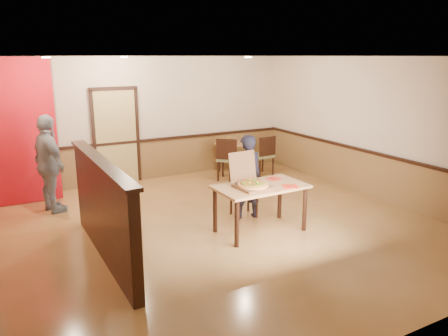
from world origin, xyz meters
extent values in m
plane|color=tan|center=(0.00, 0.00, 0.00)|extent=(7.00, 7.00, 0.00)
plane|color=black|center=(0.00, 0.00, 2.80)|extent=(7.00, 7.00, 0.00)
plane|color=beige|center=(0.00, 3.50, 1.40)|extent=(7.00, 0.00, 7.00)
plane|color=beige|center=(3.50, 0.00, 1.40)|extent=(0.00, 7.00, 7.00)
cube|color=brown|center=(0.00, 3.47, 0.45)|extent=(7.00, 0.04, 0.90)
cube|color=black|center=(0.00, 3.45, 0.92)|extent=(7.00, 0.06, 0.06)
cube|color=brown|center=(3.47, 0.00, 0.45)|extent=(0.04, 7.00, 0.90)
cube|color=black|center=(3.45, 0.00, 0.92)|extent=(0.06, 7.00, 0.06)
cube|color=#DCBF70|center=(-0.80, 3.46, 1.05)|extent=(0.90, 0.06, 2.10)
cube|color=black|center=(-2.00, -0.20, 0.70)|extent=(0.14, 3.00, 1.40)
cube|color=black|center=(-2.00, -0.20, 1.42)|extent=(0.20, 3.10, 0.05)
cube|color=red|center=(-2.90, 3.00, 1.40)|extent=(1.60, 0.20, 2.78)
cylinder|color=#FAE0AF|center=(-2.30, 1.80, 2.78)|extent=(0.14, 0.14, 0.02)
cylinder|color=#FAE0AF|center=(-0.80, 2.50, 2.78)|extent=(0.14, 0.14, 0.02)
cylinder|color=#FAE0AF|center=(1.40, 1.50, 2.78)|extent=(0.14, 0.14, 0.02)
cube|color=#B6804D|center=(0.46, -0.45, 0.76)|extent=(1.48, 0.86, 0.04)
cylinder|color=black|center=(-0.18, -0.80, 0.37)|extent=(0.07, 0.07, 0.74)
cylinder|color=black|center=(-0.20, -0.12, 0.37)|extent=(0.07, 0.07, 0.74)
cylinder|color=black|center=(1.12, -0.77, 0.37)|extent=(0.07, 0.07, 0.74)
cylinder|color=black|center=(1.11, -0.10, 0.37)|extent=(0.07, 0.07, 0.74)
cube|color=olive|center=(0.60, 0.28, 0.42)|extent=(0.46, 0.46, 0.05)
cube|color=black|center=(0.62, 0.47, 0.65)|extent=(0.40, 0.08, 0.40)
cylinder|color=black|center=(0.41, 0.13, 0.18)|extent=(0.04, 0.04, 0.37)
cylinder|color=black|center=(0.44, 0.47, 0.18)|extent=(0.04, 0.04, 0.37)
cylinder|color=black|center=(0.75, 0.09, 0.18)|extent=(0.04, 0.04, 0.37)
cylinder|color=black|center=(0.79, 0.44, 0.18)|extent=(0.04, 0.04, 0.37)
cube|color=olive|center=(1.54, 2.50, 0.50)|extent=(0.70, 0.70, 0.06)
cube|color=black|center=(1.38, 2.34, 0.77)|extent=(0.37, 0.36, 0.48)
cylinder|color=black|center=(1.83, 2.51, 0.22)|extent=(0.05, 0.05, 0.43)
cylinder|color=black|center=(1.54, 2.21, 0.22)|extent=(0.05, 0.05, 0.43)
cylinder|color=black|center=(1.53, 2.79, 0.22)|extent=(0.05, 0.05, 0.43)
cylinder|color=black|center=(1.25, 2.49, 0.22)|extent=(0.05, 0.05, 0.43)
cube|color=olive|center=(2.44, 2.50, 0.48)|extent=(0.52, 0.52, 0.06)
cube|color=black|center=(2.45, 2.28, 0.74)|extent=(0.46, 0.08, 0.46)
cylinder|color=black|center=(2.62, 2.71, 0.21)|extent=(0.05, 0.05, 0.42)
cylinder|color=black|center=(2.65, 2.32, 0.21)|extent=(0.05, 0.05, 0.42)
cylinder|color=black|center=(2.22, 2.68, 0.21)|extent=(0.05, 0.05, 0.42)
cylinder|color=black|center=(2.25, 2.29, 0.21)|extent=(0.05, 0.05, 0.42)
cube|color=#B6804D|center=(1.99, 3.05, 0.72)|extent=(0.84, 0.84, 0.04)
cylinder|color=black|center=(1.80, 2.73, 0.35)|extent=(0.07, 0.07, 0.70)
cylinder|color=black|center=(1.67, 3.24, 0.35)|extent=(0.07, 0.07, 0.70)
cylinder|color=black|center=(2.31, 2.86, 0.35)|extent=(0.07, 0.07, 0.70)
cylinder|color=black|center=(2.18, 3.37, 0.35)|extent=(0.07, 0.07, 0.70)
imported|color=black|center=(0.60, 0.20, 0.75)|extent=(0.61, 0.47, 1.50)
imported|color=gray|center=(-2.38, 2.18, 0.90)|extent=(0.71, 1.14, 1.81)
cube|color=brown|center=(0.28, -0.50, 0.80)|extent=(0.53, 0.53, 0.04)
cube|color=brown|center=(0.26, -0.21, 1.07)|extent=(0.50, 0.12, 0.49)
cylinder|color=#EB9955|center=(0.28, -0.50, 0.84)|extent=(0.50, 0.50, 0.03)
cube|color=red|center=(0.85, -0.72, 0.79)|extent=(0.31, 0.31, 0.01)
cylinder|color=silver|center=(0.82, -0.72, 0.79)|extent=(0.09, 0.19, 0.01)
cube|color=silver|center=(0.88, -0.72, 0.79)|extent=(0.10, 0.20, 0.00)
cube|color=red|center=(0.88, -0.22, 0.79)|extent=(0.24, 0.24, 0.00)
cylinder|color=silver|center=(0.85, -0.22, 0.79)|extent=(0.04, 0.18, 0.01)
cube|color=silver|center=(0.91, -0.22, 0.79)|extent=(0.05, 0.19, 0.00)
cylinder|color=olive|center=(1.85, 3.09, 0.82)|extent=(0.06, 0.06, 0.16)
camera|label=1|loc=(-3.28, -6.05, 2.81)|focal=35.00mm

